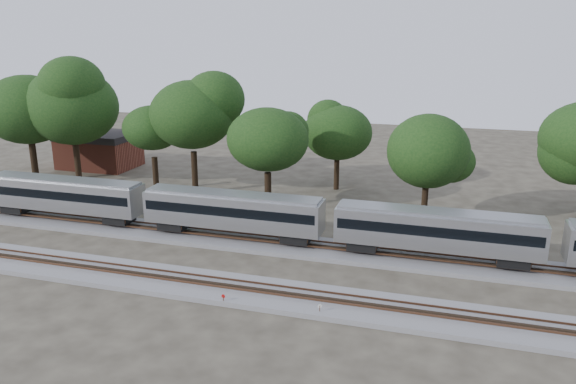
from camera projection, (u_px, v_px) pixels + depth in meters
The scene contains 15 objects.
ground at pixel (212, 266), 47.89m from camera, with size 160.00×160.00×0.00m, color #383328.
track_far at pixel (238, 240), 53.36m from camera, with size 160.00×5.00×0.73m.
track_near at pixel (191, 284), 44.16m from camera, with size 160.00×5.00×0.73m.
train at pixel (234, 210), 52.62m from camera, with size 89.64×3.09×4.55m.
switch_stand_red at pixel (223, 299), 40.88m from camera, with size 0.29×0.05×0.92m.
switch_stand_white at pixel (320, 309), 39.34m from camera, with size 0.30×0.11×0.95m.
switch_lever at pixel (285, 304), 40.93m from camera, with size 0.50×0.30×0.30m, color #512D19.
brick_building at pixel (99, 150), 82.02m from camera, with size 10.74×7.64×5.13m.
tree_0 at pixel (27, 110), 71.82m from camera, with size 9.78×9.78×13.79m.
tree_1 at pixel (71, 106), 70.84m from camera, with size 10.32×10.32×14.55m.
tree_2 at pixel (152, 128), 68.40m from camera, with size 8.07×8.07×11.38m.
tree_3 at pixel (192, 115), 66.66m from camera, with size 9.90×9.90×13.95m.
tree_4 at pixel (267, 140), 60.74m from camera, with size 8.13×8.13×11.46m.
tree_5 at pixel (338, 133), 69.16m from camera, with size 7.37×7.37×10.39m.
tree_6 at pixel (428, 151), 56.84m from camera, with size 7.74×7.74×10.91m.
Camera 1 is at (18.87, -40.54, 19.41)m, focal length 35.00 mm.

